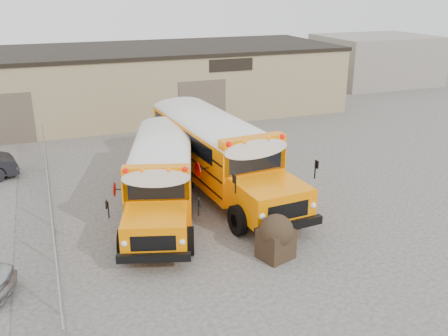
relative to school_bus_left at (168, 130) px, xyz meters
name	(u,v)px	position (x,y,z in m)	size (l,w,h in m)	color
ground	(225,235)	(-0.17, -9.04, -1.66)	(120.00, 120.00, 0.00)	#43413D
warehouse	(127,81)	(-0.17, 10.95, 0.71)	(30.20, 10.20, 4.67)	#9B8B5F
chainlink_fence	(51,205)	(-6.17, -6.04, -0.76)	(0.07, 18.07, 1.81)	gray
distant_building_right	(375,60)	(23.83, 14.96, 0.54)	(10.00, 8.00, 4.40)	gray
school_bus_left	(168,130)	(0.00, 0.00, 0.00)	(5.11, 10.10, 2.88)	#FF7E00
school_bus_right	(167,113)	(0.58, 2.47, 0.25)	(3.78, 11.52, 3.31)	#FE8000
tarp_bundle	(276,236)	(0.87, -11.18, -0.85)	(1.31, 1.24, 1.59)	black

